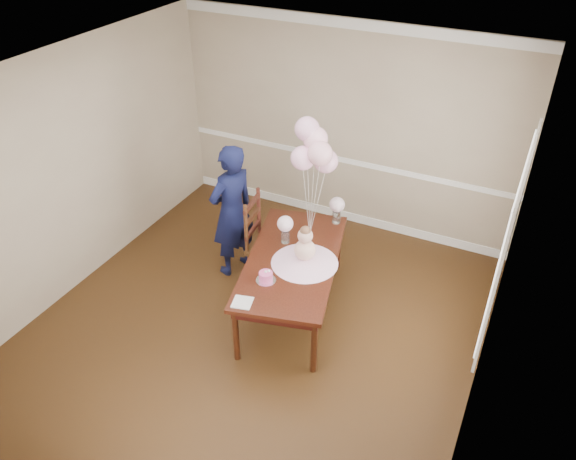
{
  "coord_description": "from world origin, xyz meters",
  "views": [
    {
      "loc": [
        2.25,
        -3.77,
        4.25
      ],
      "look_at": [
        0.17,
        0.49,
        1.05
      ],
      "focal_mm": 35.0,
      "sensor_mm": 36.0,
      "label": 1
    }
  ],
  "objects_px": {
    "dining_table_top": "(293,260)",
    "birthday_cake": "(266,276)",
    "dining_chair_seat": "(271,246)",
    "woman": "(232,211)"
  },
  "relations": [
    {
      "from": "dining_table_top",
      "to": "birthday_cake",
      "type": "bearing_deg",
      "value": -113.96
    },
    {
      "from": "dining_chair_seat",
      "to": "woman",
      "type": "xyz_separation_m",
      "value": [
        -0.5,
        -0.0,
        0.34
      ]
    },
    {
      "from": "dining_table_top",
      "to": "dining_chair_seat",
      "type": "bearing_deg",
      "value": 127.45
    },
    {
      "from": "birthday_cake",
      "to": "dining_chair_seat",
      "type": "relative_size",
      "value": 0.29
    },
    {
      "from": "dining_table_top",
      "to": "woman",
      "type": "distance_m",
      "value": 1.02
    },
    {
      "from": "dining_chair_seat",
      "to": "birthday_cake",
      "type": "bearing_deg",
      "value": -73.34
    },
    {
      "from": "birthday_cake",
      "to": "woman",
      "type": "distance_m",
      "value": 1.18
    },
    {
      "from": "dining_table_top",
      "to": "birthday_cake",
      "type": "xyz_separation_m",
      "value": [
        -0.08,
        -0.45,
        0.08
      ]
    },
    {
      "from": "woman",
      "to": "dining_table_top",
      "type": "bearing_deg",
      "value": 90.14
    },
    {
      "from": "birthday_cake",
      "to": "woman",
      "type": "xyz_separation_m",
      "value": [
        -0.86,
        0.8,
        0.08
      ]
    }
  ]
}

